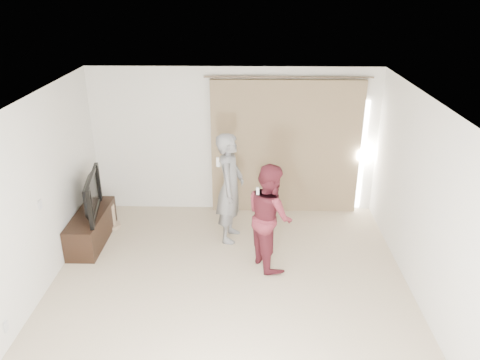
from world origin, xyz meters
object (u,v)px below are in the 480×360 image
Objects in this scene: tv at (87,195)px; person_woman at (270,216)px; tv_console at (91,228)px; person_man at (230,188)px.

tv is 0.71× the size of person_woman.
person_man is (2.23, 0.17, 0.65)m from tv_console.
person_man is 0.95m from person_woman.
person_woman is (2.83, -0.56, 0.54)m from tv_console.
tv_console is at bearing -175.65° from person_man.
person_man is (2.23, 0.17, 0.07)m from tv.
person_man is at bearing 4.35° from tv_console.
tv_console is at bearing 168.73° from person_woman.
tv is at bearing 0.00° from tv_console.
tv_console is 1.17× the size of tv.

